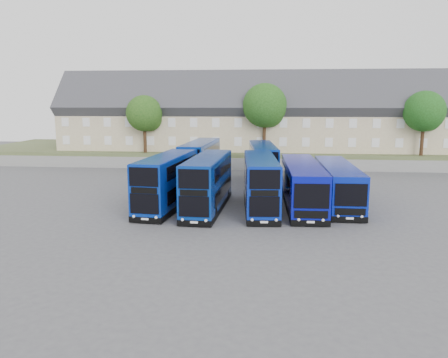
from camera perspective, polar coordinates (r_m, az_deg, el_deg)
ground at (r=33.75m, az=1.60°, el=-5.05°), size 120.00×120.00×0.00m
retaining_wall at (r=57.12m, az=3.20°, el=1.97°), size 70.00×0.40×1.50m
earth_bank at (r=66.99m, az=3.54°, el=3.38°), size 80.00×20.00×2.00m
terrace_row at (r=62.66m, az=9.02°, el=7.95°), size 66.00×10.40×11.20m
dd_front_left at (r=36.92m, az=-7.40°, el=-0.42°), size 3.49×11.09×4.34m
dd_front_mid at (r=35.83m, az=-2.14°, el=-0.66°), size 3.06×11.05×4.35m
dd_front_right at (r=35.98m, az=4.75°, el=-0.68°), size 3.20×10.96×4.30m
dd_rear_left at (r=47.77m, az=-3.12°, el=2.11°), size 3.18×11.33×4.46m
dd_rear_right at (r=46.95m, az=5.08°, el=1.83°), size 3.34×10.91×4.27m
coach_east_a at (r=37.76m, az=10.15°, el=-0.78°), size 3.05×13.44×3.66m
coach_east_b at (r=39.02m, az=14.55°, el=-0.75°), size 2.69×12.63×3.45m
tree_west at (r=59.80m, az=-10.22°, el=8.25°), size 4.80×4.80×7.65m
tree_mid at (r=58.11m, az=5.48°, el=9.32°), size 5.76×5.76×9.18m
tree_east at (r=61.00m, az=24.79°, el=7.84°), size 5.12×5.12×8.16m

